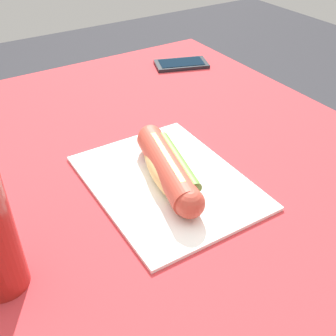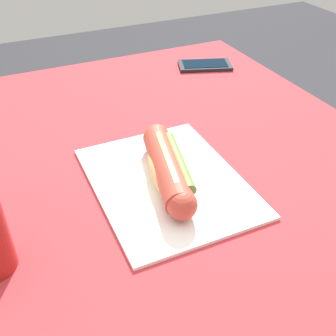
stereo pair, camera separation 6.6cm
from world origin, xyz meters
name	(u,v)px [view 1 (the left image)]	position (x,y,z in m)	size (l,w,h in m)	color
dining_table	(153,226)	(0.00, 0.00, 0.59)	(1.01, 0.87, 0.73)	brown
paper_wrapper	(168,181)	(0.05, 0.00, 0.73)	(0.30, 0.23, 0.01)	white
hot_dog	(169,167)	(0.05, 0.00, 0.76)	(0.23, 0.09, 0.05)	#DBB26B
cell_phone	(181,64)	(-0.35, 0.29, 0.73)	(0.11, 0.15, 0.01)	black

